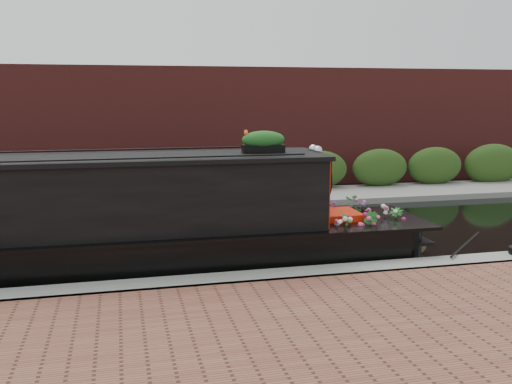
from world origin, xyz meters
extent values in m
plane|color=black|center=(0.00, 0.00, 0.00)|extent=(80.00, 80.00, 0.00)
cube|color=gray|center=(0.00, -3.30, 0.00)|extent=(40.00, 0.60, 0.50)
cube|color=gray|center=(0.00, 4.20, 0.00)|extent=(40.00, 2.40, 0.34)
cube|color=#274517|center=(0.00, 5.10, 0.00)|extent=(40.00, 1.10, 2.80)
cube|color=maroon|center=(0.00, 7.20, 0.00)|extent=(40.00, 1.00, 8.00)
cube|color=black|center=(-2.44, -1.81, 1.35)|extent=(8.75, 1.83, 1.28)
cube|color=black|center=(-2.44, -1.81, 2.03)|extent=(8.90, 1.98, 0.08)
cube|color=red|center=(1.95, -1.81, 1.35)|extent=(0.09, 1.66, 1.28)
cube|color=black|center=(0.69, -2.66, 1.42)|extent=(0.85, 0.05, 0.52)
cube|color=red|center=(2.44, -1.81, 0.66)|extent=(0.77, 0.87, 0.47)
sphere|color=silver|center=(1.96, -1.94, 2.09)|extent=(0.17, 0.17, 0.17)
sphere|color=silver|center=(1.96, -1.68, 2.09)|extent=(0.17, 0.17, 0.17)
cube|color=black|center=(0.95, -1.81, 2.14)|extent=(0.77, 0.24, 0.14)
ellipsoid|color=#E55019|center=(0.95, -1.81, 2.32)|extent=(0.84, 0.25, 0.23)
imported|color=#246623|center=(2.31, -2.48, 0.75)|extent=(0.38, 0.41, 0.64)
imported|color=#246623|center=(2.80, -2.49, 0.72)|extent=(0.34, 0.38, 0.58)
imported|color=#246623|center=(3.13, -1.26, 0.74)|extent=(0.64, 0.58, 0.62)
imported|color=#246623|center=(3.52, -2.02, 0.69)|extent=(0.41, 0.41, 0.53)
imported|color=#246623|center=(2.46, -1.21, 0.73)|extent=(0.26, 0.35, 0.60)
cylinder|color=brown|center=(4.10, -1.81, 0.15)|extent=(0.30, 0.34, 0.30)
camera|label=1|loc=(-1.60, -11.82, 3.12)|focal=40.00mm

